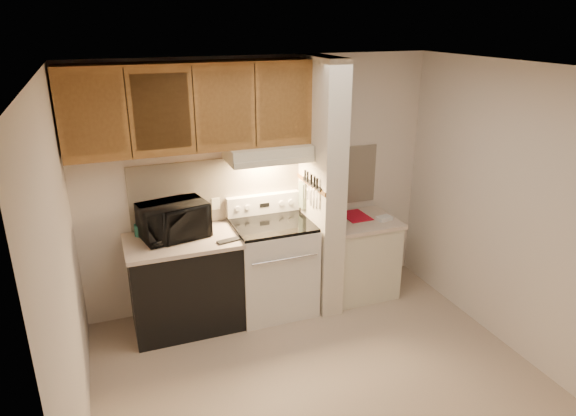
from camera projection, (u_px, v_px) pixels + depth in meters
floor at (318, 376)px, 4.30m from camera, size 3.60×3.60×0.00m
ceiling at (326, 69)px, 3.43m from camera, size 3.60×3.60×0.00m
wall_back at (261, 183)px, 5.18m from camera, size 3.60×2.50×0.02m
wall_left at (65, 280)px, 3.27m from camera, size 0.02×3.00×2.50m
wall_right at (511, 210)px, 4.46m from camera, size 0.02×3.00×2.50m
backsplash at (261, 185)px, 5.18m from camera, size 2.60×0.02×0.63m
range_body at (273, 268)px, 5.16m from camera, size 0.76×0.65×0.92m
oven_window at (284, 278)px, 4.86m from camera, size 0.50×0.01×0.30m
oven_handle at (285, 259)px, 4.75m from camera, size 0.65×0.02×0.02m
cooktop at (272, 224)px, 4.99m from camera, size 0.74×0.64×0.03m
range_backguard at (263, 204)px, 5.20m from camera, size 0.76×0.08×0.20m
range_display at (265, 205)px, 5.16m from camera, size 0.10×0.01×0.04m
range_knob_left_outer at (238, 209)px, 5.07m from camera, size 0.05×0.02×0.05m
range_knob_left_inner at (247, 207)px, 5.10m from camera, size 0.05×0.02×0.05m
range_knob_right_inner at (281, 203)px, 5.22m from camera, size 0.05×0.02×0.05m
range_knob_right_outer at (291, 202)px, 5.25m from camera, size 0.05×0.02×0.05m
dishwasher_front at (185, 285)px, 4.88m from camera, size 1.00×0.63×0.87m
left_countertop at (182, 241)px, 4.72m from camera, size 1.04×0.67×0.04m
spoon_rest at (230, 240)px, 4.67m from camera, size 0.24×0.12×0.02m
teal_jar at (140, 230)px, 4.77m from camera, size 0.10×0.10×0.11m
outlet at (216, 204)px, 5.05m from camera, size 0.08×0.01×0.12m
microwave at (174, 220)px, 4.72m from camera, size 0.66×0.52×0.33m
partition_pillar at (321, 188)px, 5.04m from camera, size 0.22×0.70×2.50m
pillar_trim at (311, 184)px, 4.99m from camera, size 0.01×0.70×0.04m
knife_strip at (312, 184)px, 4.94m from camera, size 0.02×0.42×0.04m
knife_blade_a at (317, 199)px, 4.83m from camera, size 0.01×0.03×0.16m
knife_handle_a at (317, 183)px, 4.79m from camera, size 0.02×0.02×0.10m
knife_blade_b at (314, 197)px, 4.90m from camera, size 0.01×0.04×0.18m
knife_handle_b at (315, 182)px, 4.84m from camera, size 0.02×0.02×0.10m
knife_blade_c at (311, 196)px, 4.97m from camera, size 0.01×0.04×0.20m
knife_handle_c at (311, 179)px, 4.90m from camera, size 0.02×0.02×0.10m
knife_blade_d at (308, 192)px, 5.03m from camera, size 0.01×0.04×0.16m
knife_handle_d at (308, 177)px, 4.98m from camera, size 0.02×0.02×0.10m
knife_blade_e at (304, 190)px, 5.12m from camera, size 0.01×0.04×0.18m
knife_handle_e at (305, 175)px, 5.04m from camera, size 0.02×0.02×0.10m
oven_mitt at (302, 195)px, 5.19m from camera, size 0.03×0.11×0.27m
right_cab_base at (359, 258)px, 5.49m from camera, size 0.70×0.60×0.81m
right_countertop at (361, 221)px, 5.34m from camera, size 0.74×0.64×0.04m
red_folder at (355, 216)px, 5.42m from camera, size 0.25×0.34×0.01m
white_box at (384, 218)px, 5.31m from camera, size 0.17×0.13×0.04m
range_hood at (267, 152)px, 4.86m from camera, size 0.78×0.44×0.15m
hood_lip at (275, 162)px, 4.69m from camera, size 0.78×0.04×0.06m
upper_cabinets at (191, 107)px, 4.51m from camera, size 2.18×0.33×0.77m
cab_door_a at (92, 116)px, 4.10m from camera, size 0.46×0.01×0.63m
cab_gap_a at (128, 114)px, 4.19m from camera, size 0.01×0.01×0.73m
cab_door_b at (162, 112)px, 4.28m from camera, size 0.46×0.01×0.63m
cab_gap_b at (194, 110)px, 4.37m from camera, size 0.01×0.01×0.73m
cab_door_c at (225, 108)px, 4.46m from camera, size 0.46×0.01×0.63m
cab_gap_c at (255, 106)px, 4.55m from camera, size 0.01×0.01×0.73m
cab_door_d at (284, 104)px, 4.64m from camera, size 0.46×0.01×0.63m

